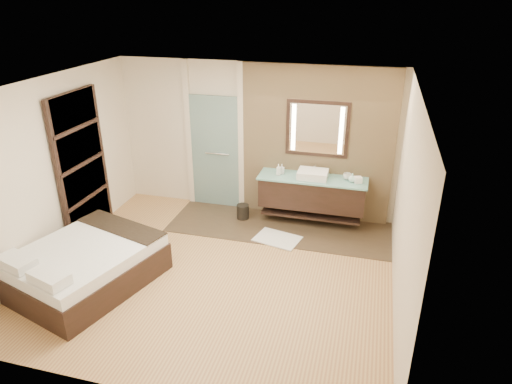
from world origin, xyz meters
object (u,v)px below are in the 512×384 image
(waste_bin, at_px, (243,212))
(vanity, at_px, (312,193))
(bed, at_px, (85,265))
(mirror_unit, at_px, (317,129))

(waste_bin, bearing_deg, vanity, 8.10)
(bed, bearing_deg, waste_bin, 74.31)
(bed, relative_size, waste_bin, 8.09)
(vanity, bearing_deg, mirror_unit, 90.00)
(waste_bin, bearing_deg, bed, -122.31)
(bed, xyz_separation_m, waste_bin, (1.55, 2.45, -0.16))
(vanity, height_order, mirror_unit, mirror_unit)
(vanity, bearing_deg, bed, -136.35)
(bed, distance_m, waste_bin, 2.91)
(mirror_unit, bearing_deg, vanity, -90.00)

